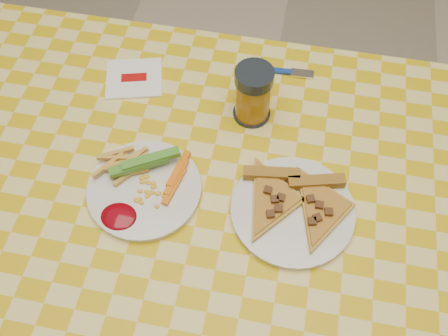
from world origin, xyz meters
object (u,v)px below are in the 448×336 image
(plate_right, at_px, (292,211))
(drink_glass, at_px, (253,94))
(table, at_px, (227,231))
(plate_left, at_px, (145,190))

(plate_right, bearing_deg, drink_glass, 117.33)
(plate_right, height_order, drink_glass, drink_glass)
(table, relative_size, plate_left, 6.39)
(table, distance_m, plate_left, 0.17)
(table, height_order, plate_left, plate_left)
(drink_glass, bearing_deg, table, -91.42)
(table, height_order, plate_right, plate_right)
(plate_left, xyz_separation_m, plate_right, (0.26, 0.01, 0.00))
(plate_left, relative_size, plate_right, 0.95)
(table, bearing_deg, plate_left, 174.19)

